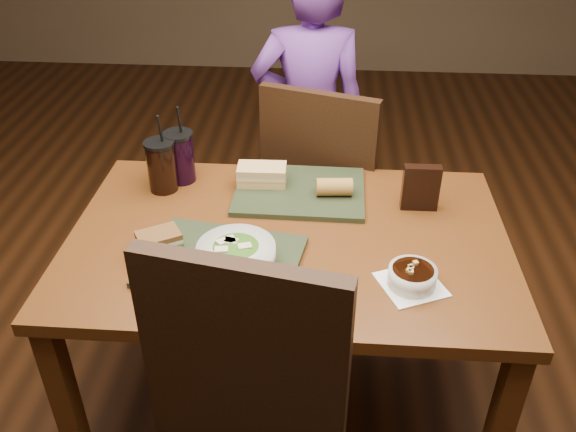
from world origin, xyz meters
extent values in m
plane|color=#381C0B|center=(0.00, 0.00, 0.00)|extent=(6.00, 6.00, 0.00)
cube|color=#572E11|center=(-0.60, -0.38, 0.35)|extent=(0.06, 0.06, 0.71)
cube|color=#572E11|center=(-0.60, 0.38, 0.35)|extent=(0.06, 0.06, 0.71)
cube|color=#572E11|center=(0.60, 0.38, 0.35)|extent=(0.06, 0.06, 0.71)
cube|color=#572E11|center=(0.00, 0.00, 0.73)|extent=(1.30, 0.85, 0.04)
cube|color=black|center=(-0.06, -0.55, 0.79)|extent=(0.46, 0.13, 0.55)
cube|color=black|center=(0.07, 0.69, 0.47)|extent=(0.55, 0.55, 0.04)
cube|color=black|center=(0.07, 0.49, 0.75)|extent=(0.43, 0.17, 0.52)
cube|color=black|center=(-0.12, 0.50, 0.22)|extent=(0.04, 0.04, 0.44)
cube|color=black|center=(0.26, 0.50, 0.22)|extent=(0.04, 0.04, 0.44)
cube|color=black|center=(-0.12, 0.88, 0.22)|extent=(0.04, 0.04, 0.44)
cube|color=black|center=(0.26, 0.88, 0.22)|extent=(0.04, 0.04, 0.44)
imported|color=#6C3696|center=(0.02, 0.97, 0.68)|extent=(0.52, 0.37, 1.36)
cube|color=#252E1B|center=(-0.17, -0.15, 0.76)|extent=(0.47, 0.38, 0.02)
cube|color=#252E1B|center=(0.02, 0.24, 0.76)|extent=(0.42, 0.33, 0.02)
cylinder|color=silver|center=(-0.13, -0.17, 0.80)|extent=(0.21, 0.21, 0.06)
ellipsoid|color=#427219|center=(-0.13, -0.17, 0.81)|extent=(0.17, 0.17, 0.05)
cube|color=beige|center=(-0.16, -0.20, 0.83)|extent=(0.04, 0.03, 0.01)
cube|color=beige|center=(-0.16, -0.16, 0.83)|extent=(0.04, 0.04, 0.01)
cube|color=beige|center=(-0.14, -0.16, 0.83)|extent=(0.04, 0.03, 0.01)
cube|color=beige|center=(-0.10, -0.18, 0.83)|extent=(0.04, 0.03, 0.01)
cube|color=beige|center=(-0.14, -0.15, 0.83)|extent=(0.04, 0.04, 0.01)
cube|color=white|center=(0.34, -0.20, 0.75)|extent=(0.20, 0.20, 0.00)
cylinder|color=silver|center=(0.34, -0.20, 0.78)|extent=(0.13, 0.13, 0.05)
cylinder|color=black|center=(0.34, -0.20, 0.80)|extent=(0.11, 0.11, 0.01)
cube|color=#B28947|center=(0.33, -0.22, 0.81)|extent=(0.01, 0.01, 0.01)
cube|color=#B28947|center=(0.34, -0.20, 0.81)|extent=(0.01, 0.01, 0.01)
cube|color=#B28947|center=(0.33, -0.22, 0.81)|extent=(0.02, 0.02, 0.01)
cube|color=#B28947|center=(0.34, -0.20, 0.81)|extent=(0.02, 0.02, 0.01)
cube|color=#B28947|center=(0.35, -0.18, 0.81)|extent=(0.02, 0.02, 0.01)
cube|color=#593819|center=(-0.35, -0.12, 0.78)|extent=(0.14, 0.13, 0.02)
cube|color=#3F721E|center=(-0.35, -0.12, 0.79)|extent=(0.14, 0.13, 0.01)
cube|color=beige|center=(-0.35, -0.12, 0.80)|extent=(0.14, 0.13, 0.01)
cube|color=#593819|center=(-0.35, -0.12, 0.81)|extent=(0.14, 0.13, 0.02)
cube|color=tan|center=(-0.11, 0.27, 0.78)|extent=(0.16, 0.09, 0.02)
cube|color=orange|center=(-0.11, 0.27, 0.79)|extent=(0.16, 0.09, 0.01)
cube|color=beige|center=(-0.11, 0.27, 0.80)|extent=(0.16, 0.09, 0.01)
cube|color=tan|center=(-0.11, 0.27, 0.82)|extent=(0.16, 0.09, 0.02)
cylinder|color=#AD7533|center=(-0.06, -0.29, 0.80)|extent=(0.14, 0.09, 0.06)
cylinder|color=#AD7533|center=(0.13, 0.21, 0.80)|extent=(0.12, 0.07, 0.06)
cylinder|color=black|center=(-0.43, 0.24, 0.83)|extent=(0.09, 0.09, 0.16)
cylinder|color=black|center=(-0.43, 0.24, 0.92)|extent=(0.10, 0.10, 0.01)
cylinder|color=black|center=(-0.42, 0.24, 0.97)|extent=(0.01, 0.03, 0.11)
cylinder|color=black|center=(-0.38, 0.30, 0.83)|extent=(0.09, 0.09, 0.17)
cylinder|color=black|center=(-0.38, 0.30, 0.92)|extent=(0.10, 0.10, 0.01)
cylinder|color=black|center=(-0.37, 0.30, 0.97)|extent=(0.01, 0.03, 0.11)
cube|color=black|center=(0.40, 0.18, 0.82)|extent=(0.11, 0.04, 0.15)
camera|label=1|loc=(0.11, -1.47, 1.79)|focal=38.00mm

